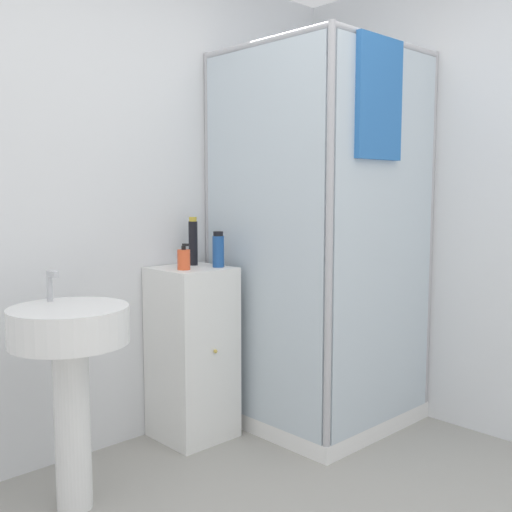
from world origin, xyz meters
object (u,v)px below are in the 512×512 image
Objects in this scene: soap_dispenser at (184,259)px; shampoo_bottle_tall_black at (193,242)px; shampoo_bottle_blue at (218,250)px; sink at (70,356)px.

shampoo_bottle_tall_black is at bearing 37.84° from soap_dispenser.
soap_dispenser is 0.20m from shampoo_bottle_blue.
sink is at bearing -160.08° from shampoo_bottle_tall_black.
soap_dispenser reaches higher than sink.
shampoo_bottle_tall_black is (0.15, 0.12, 0.07)m from soap_dispenser.
sink is 1.00m from shampoo_bottle_blue.
soap_dispenser is (0.73, 0.20, 0.32)m from sink.
shampoo_bottle_tall_black reaches higher than sink.
shampoo_bottle_blue is at bearing 9.90° from sink.
shampoo_bottle_blue is (0.92, 0.16, 0.36)m from sink.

